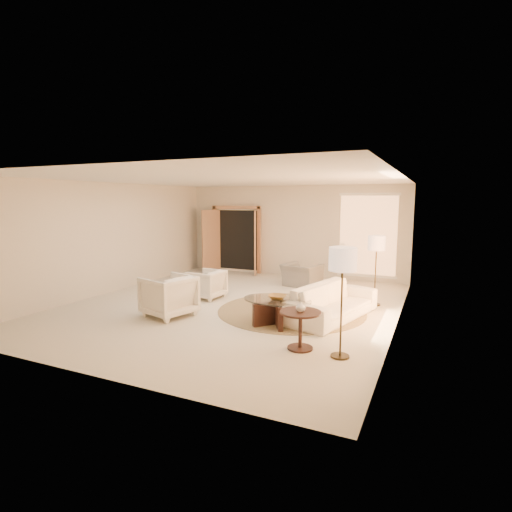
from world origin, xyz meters
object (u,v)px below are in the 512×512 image
at_px(coffee_table, 277,308).
at_px(side_table, 342,272).
at_px(armchair_right, 169,294).
at_px(side_vase, 343,259).
at_px(accent_chair, 302,271).
at_px(floor_lamp_near, 377,246).
at_px(end_table, 300,323).
at_px(bowl, 277,297).
at_px(sofa, 333,302).
at_px(armchair_left, 207,283).
at_px(end_vase, 301,307).
at_px(floor_lamp_far, 343,264).

bearing_deg(coffee_table, side_table, 84.79).
bearing_deg(armchair_right, side_vase, 165.76).
bearing_deg(accent_chair, coffee_table, 114.56).
bearing_deg(floor_lamp_near, accent_chair, 150.08).
bearing_deg(accent_chair, end_table, 121.92).
xyz_separation_m(coffee_table, bowl, (0.00, -0.00, 0.22)).
relative_size(sofa, bowl, 6.79).
xyz_separation_m(armchair_right, end_table, (3.03, -0.65, -0.04)).
bearing_deg(accent_chair, armchair_right, 81.66).
relative_size(armchair_left, coffee_table, 0.51).
bearing_deg(end_vase, armchair_left, 144.08).
relative_size(floor_lamp_far, side_vase, 6.32).
bearing_deg(floor_lamp_far, accent_chair, 114.66).
bearing_deg(side_table, floor_lamp_near, -57.54).
relative_size(armchair_left, end_vase, 4.64).
bearing_deg(armchair_right, coffee_table, 116.46).
bearing_deg(side_table, end_table, -84.98).
distance_m(sofa, side_vase, 3.21).
relative_size(sofa, accent_chair, 2.42).
relative_size(coffee_table, end_table, 2.25).
relative_size(armchair_left, end_table, 1.15).
bearing_deg(floor_lamp_near, floor_lamp_far, -90.45).
distance_m(sofa, coffee_table, 1.21).
xyz_separation_m(armchair_right, side_table, (2.58, 4.39, -0.09)).
distance_m(armchair_right, end_vase, 3.10).
bearing_deg(floor_lamp_far, armchair_right, 168.95).
distance_m(armchair_left, coffee_table, 2.61).
bearing_deg(end_vase, end_table, 153.43).
height_order(coffee_table, floor_lamp_near, floor_lamp_near).
bearing_deg(floor_lamp_near, bowl, -123.82).
bearing_deg(bowl, end_vase, -52.42).
bearing_deg(side_vase, end_table, -84.98).
bearing_deg(armchair_right, end_vase, 94.20).
xyz_separation_m(side_table, side_vase, (0.00, 0.00, 0.37)).
height_order(end_table, side_vase, side_vase).
distance_m(floor_lamp_near, side_vase, 2.18).
bearing_deg(armchair_left, accent_chair, 147.88).
bearing_deg(floor_lamp_near, armchair_right, -144.76).
bearing_deg(side_vase, floor_lamp_near, -57.54).
xyz_separation_m(coffee_table, side_table, (0.36, 3.99, 0.07)).
distance_m(accent_chair, floor_lamp_near, 2.61).
bearing_deg(armchair_left, side_table, 140.95).
bearing_deg(armchair_left, end_table, 58.90).
relative_size(armchair_left, accent_chair, 0.79).
xyz_separation_m(armchair_right, floor_lamp_near, (3.71, 2.62, 0.88)).
height_order(armchair_right, bowl, armchair_right).
height_order(accent_chair, side_table, accent_chair).
relative_size(floor_lamp_near, end_vase, 9.69).
distance_m(coffee_table, end_table, 1.33).
xyz_separation_m(sofa, armchair_right, (-3.09, -1.24, 0.12)).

